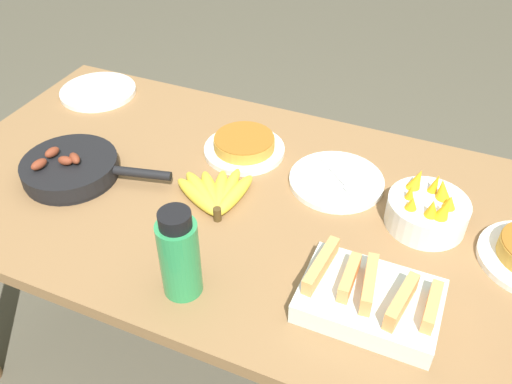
{
  "coord_description": "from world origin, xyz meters",
  "views": [
    {
      "loc": [
        0.41,
        -0.95,
        1.64
      ],
      "look_at": [
        0.0,
        0.0,
        0.78
      ],
      "focal_mm": 38.0,
      "sensor_mm": 36.0,
      "label": 1
    }
  ],
  "objects": [
    {
      "name": "frittata_plate_side",
      "position": [
        -0.11,
        0.18,
        0.77
      ],
      "size": [
        0.23,
        0.23,
        0.05
      ],
      "color": "white",
      "rests_on": "dining_table"
    },
    {
      "name": "skillet",
      "position": [
        -0.49,
        -0.1,
        0.77
      ],
      "size": [
        0.4,
        0.25,
        0.08
      ],
      "rotation": [
        0.0,
        0.0,
        0.23
      ],
      "color": "black",
      "rests_on": "dining_table"
    },
    {
      "name": "empty_plate_far_left",
      "position": [
        -0.69,
        0.29,
        0.76
      ],
      "size": [
        0.24,
        0.24,
        0.02
      ],
      "color": "white",
      "rests_on": "dining_table"
    },
    {
      "name": "fruit_bowl_mango",
      "position": [
        0.4,
        0.08,
        0.79
      ],
      "size": [
        0.19,
        0.19,
        0.13
      ],
      "color": "white",
      "rests_on": "dining_table"
    },
    {
      "name": "melon_tray",
      "position": [
        0.34,
        -0.22,
        0.78
      ],
      "size": [
        0.28,
        0.19,
        0.09
      ],
      "color": "silver",
      "rests_on": "dining_table"
    },
    {
      "name": "ground_plane",
      "position": [
        0.0,
        0.0,
        0.0
      ],
      "size": [
        14.0,
        14.0,
        0.0
      ],
      "primitive_type": "plane",
      "color": "#565142"
    },
    {
      "name": "water_bottle",
      "position": [
        -0.03,
        -0.32,
        0.85
      ],
      "size": [
        0.08,
        0.08,
        0.21
      ],
      "color": "#2D9351",
      "rests_on": "dining_table"
    },
    {
      "name": "dining_table",
      "position": [
        0.0,
        0.0,
        0.65
      ],
      "size": [
        1.73,
        0.88,
        0.75
      ],
      "color": "olive",
      "rests_on": "ground_plane"
    },
    {
      "name": "banana_bunch",
      "position": [
        -0.1,
        -0.04,
        0.77
      ],
      "size": [
        0.19,
        0.21,
        0.04
      ],
      "color": "yellow",
      "rests_on": "dining_table"
    },
    {
      "name": "empty_plate_near_front",
      "position": [
        0.16,
        0.15,
        0.76
      ],
      "size": [
        0.25,
        0.25,
        0.02
      ],
      "color": "white",
      "rests_on": "dining_table"
    }
  ]
}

